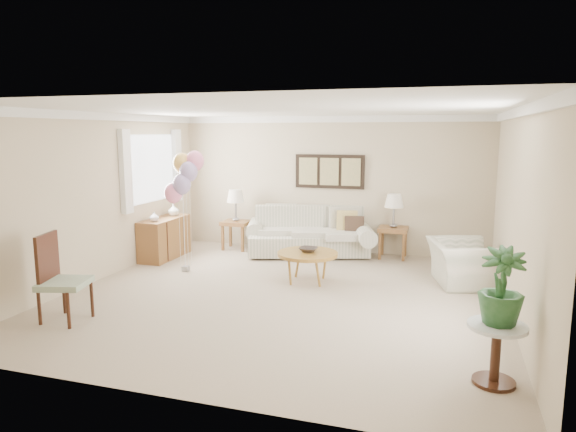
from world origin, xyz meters
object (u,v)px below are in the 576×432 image
object	(u,v)px
coffee_table	(308,255)
balloon_cluster	(184,175)
sofa	(309,236)
armchair	(461,263)
accent_chair	(59,276)

from	to	relation	value
coffee_table	balloon_cluster	distance (m)	2.39
sofa	armchair	size ratio (longest dim) A/B	2.64
coffee_table	balloon_cluster	world-z (taller)	balloon_cluster
sofa	coffee_table	distance (m)	1.83
accent_chair	balloon_cluster	size ratio (longest dim) A/B	0.54
armchair	accent_chair	xyz separation A→B (m)	(-4.75, -3.06, 0.23)
coffee_table	accent_chair	size ratio (longest dim) A/B	0.86
coffee_table	armchair	bearing A→B (deg)	14.34
coffee_table	balloon_cluster	bearing A→B (deg)	179.88
sofa	accent_chair	size ratio (longest dim) A/B	2.50
armchair	accent_chair	distance (m)	5.65
coffee_table	accent_chair	distance (m)	3.51
coffee_table	armchair	xyz separation A→B (m)	(2.27, 0.58, -0.10)
sofa	coffee_table	bearing A→B (deg)	-76.04
sofa	balloon_cluster	distance (m)	2.72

